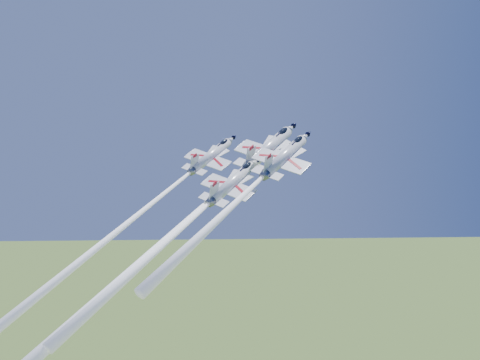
{
  "coord_description": "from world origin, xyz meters",
  "views": [
    {
      "loc": [
        -3.42,
        -94.39,
        98.88
      ],
      "look_at": [
        0.0,
        0.0,
        86.03
      ],
      "focal_mm": 40.0,
      "sensor_mm": 36.0,
      "label": 1
    }
  ],
  "objects_px": {
    "jet_lead": "(180,228)",
    "jet_right": "(244,194)",
    "jet_left": "(131,220)",
    "jet_slot": "(180,230)"
  },
  "relations": [
    {
      "from": "jet_lead",
      "to": "jet_right",
      "type": "height_order",
      "value": "jet_lead"
    },
    {
      "from": "jet_lead",
      "to": "jet_left",
      "type": "bearing_deg",
      "value": -165.81
    },
    {
      "from": "jet_right",
      "to": "jet_lead",
      "type": "bearing_deg",
      "value": -138.08
    },
    {
      "from": "jet_right",
      "to": "jet_left",
      "type": "bearing_deg",
      "value": -150.7
    },
    {
      "from": "jet_lead",
      "to": "jet_right",
      "type": "bearing_deg",
      "value": 41.92
    },
    {
      "from": "jet_lead",
      "to": "jet_left",
      "type": "distance_m",
      "value": 8.65
    },
    {
      "from": "jet_right",
      "to": "jet_slot",
      "type": "relative_size",
      "value": 0.96
    },
    {
      "from": "jet_lead",
      "to": "jet_left",
      "type": "xyz_separation_m",
      "value": [
        -8.1,
        2.96,
        0.59
      ]
    },
    {
      "from": "jet_lead",
      "to": "jet_slot",
      "type": "relative_size",
      "value": 1.69
    },
    {
      "from": "jet_left",
      "to": "jet_right",
      "type": "height_order",
      "value": "jet_left"
    }
  ]
}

